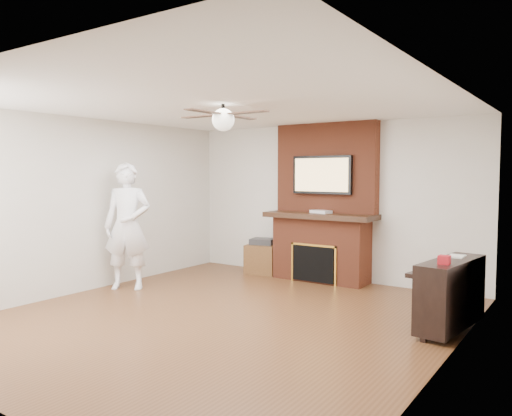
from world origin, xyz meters
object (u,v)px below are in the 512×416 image
Objects in this scene: person at (127,226)px; piano at (450,293)px; fireplace at (323,218)px; side_table at (263,257)px.

person is 1.53× the size of piano.
fireplace is 2.05× the size of piano.
fireplace reaches higher than side_table.
side_table is at bearing 31.57° from person.
side_table is 0.51× the size of piano.
person reaches higher than side_table.
person is at bearing -164.51° from piano.
side_table is (1.00, 2.10, -0.66)m from person.
piano reaches higher than side_table.
fireplace reaches higher than person.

